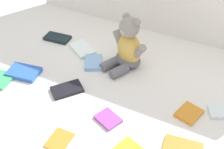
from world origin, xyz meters
TOP-DOWN VIEW (x-y plane):
  - ground_plane at (0.00, 0.00)m, footprint 3.20×3.20m
  - teddy_bear at (-0.04, 0.11)m, footprint 0.20×0.21m
  - book_case_1 at (0.31, -0.07)m, footprint 0.10×0.11m
  - book_case_2 at (0.41, -0.01)m, footprint 0.11×0.10m
  - book_case_3 at (-0.18, 0.04)m, footprint 0.12×0.13m
  - book_case_4 at (-0.18, -0.17)m, footprint 0.14×0.15m
  - book_case_5 at (-0.06, -0.40)m, footprint 0.08×0.10m
  - book_case_6 at (-0.44, 0.13)m, footprint 0.14×0.08m
  - book_case_7 at (0.04, -0.24)m, footprint 0.11×0.10m
  - book_case_9 at (-0.28, 0.10)m, footprint 0.16×0.14m
  - book_case_10 at (-0.41, -0.17)m, footprint 0.15×0.12m
  - book_case_11 at (-0.47, -0.25)m, footprint 0.10×0.12m

SIDE VIEW (x-z plane):
  - ground_plane at x=0.00m, z-range 0.00..0.00m
  - book_case_5 at x=-0.06m, z-range 0.00..0.01m
  - book_case_7 at x=0.04m, z-range 0.00..0.01m
  - book_case_11 at x=-0.47m, z-range 0.00..0.01m
  - book_case_1 at x=0.31m, z-range 0.00..0.01m
  - book_case_4 at x=-0.18m, z-range 0.00..0.01m
  - book_case_6 at x=-0.44m, z-range 0.00..0.02m
  - book_case_2 at x=0.41m, z-range 0.00..0.02m
  - book_case_9 at x=-0.28m, z-range 0.00..0.02m
  - book_case_3 at x=-0.18m, z-range 0.00..0.02m
  - book_case_10 at x=-0.41m, z-range 0.00..0.02m
  - teddy_bear at x=-0.04m, z-range -0.03..0.22m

